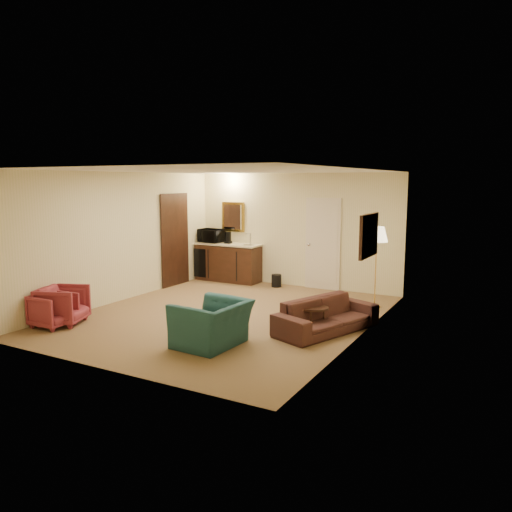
{
  "coord_description": "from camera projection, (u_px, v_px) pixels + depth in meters",
  "views": [
    {
      "loc": [
        4.71,
        -7.47,
        2.42
      ],
      "look_at": [
        0.34,
        0.5,
        1.05
      ],
      "focal_mm": 35.0,
      "sensor_mm": 36.0,
      "label": 1
    }
  ],
  "objects": [
    {
      "name": "wetbar_cabinet",
      "position": [
        228.0,
        262.0,
        12.15
      ],
      "size": [
        1.64,
        0.58,
        0.92
      ],
      "primitive_type": "cube",
      "color": "#3C1F13",
      "rests_on": "ground"
    },
    {
      "name": "sofa",
      "position": [
        327.0,
        310.0,
        8.04
      ],
      "size": [
        1.16,
        1.91,
        0.72
      ],
      "primitive_type": "imported",
      "rotation": [
        0.0,
        0.0,
        1.2
      ],
      "color": "black",
      "rests_on": "ground"
    },
    {
      "name": "floor_lamp",
      "position": [
        376.0,
        267.0,
        9.55
      ],
      "size": [
        0.52,
        0.52,
        1.57
      ],
      "primitive_type": "cube",
      "rotation": [
        0.0,
        0.0,
        -0.29
      ],
      "color": "gold",
      "rests_on": "ground"
    },
    {
      "name": "coffee_maker",
      "position": [
        228.0,
        238.0,
        12.07
      ],
      "size": [
        0.16,
        0.16,
        0.28
      ],
      "primitive_type": "cylinder",
      "rotation": [
        0.0,
        0.0,
        0.11
      ],
      "color": "black",
      "rests_on": "wetbar_cabinet"
    },
    {
      "name": "rose_chair_near",
      "position": [
        53.0,
        309.0,
        8.32
      ],
      "size": [
        0.59,
        0.63,
        0.62
      ],
      "primitive_type": "imported",
      "rotation": [
        0.0,
        0.0,
        1.61
      ],
      "color": "#993242",
      "rests_on": "ground"
    },
    {
      "name": "room_walls",
      "position": [
        243.0,
        218.0,
        9.53
      ],
      "size": [
        5.02,
        6.01,
        2.61
      ],
      "color": "beige",
      "rests_on": "ground"
    },
    {
      "name": "rose_chair_far",
      "position": [
        63.0,
        303.0,
        8.48
      ],
      "size": [
        0.87,
        0.89,
        0.72
      ],
      "primitive_type": "imported",
      "rotation": [
        0.0,
        0.0,
        1.95
      ],
      "color": "#993242",
      "rests_on": "ground"
    },
    {
      "name": "teal_armchair",
      "position": [
        212.0,
        316.0,
        7.34
      ],
      "size": [
        0.73,
        1.06,
        0.9
      ],
      "primitive_type": "imported",
      "rotation": [
        0.0,
        0.0,
        -1.63
      ],
      "color": "#1C4347",
      "rests_on": "ground"
    },
    {
      "name": "microwave",
      "position": [
        211.0,
        234.0,
        12.29
      ],
      "size": [
        0.63,
        0.39,
        0.41
      ],
      "primitive_type": "imported",
      "rotation": [
        0.0,
        0.0,
        -0.1
      ],
      "color": "black",
      "rests_on": "wetbar_cabinet"
    },
    {
      "name": "coffee_table",
      "position": [
        307.0,
        318.0,
        8.11
      ],
      "size": [
        0.86,
        0.73,
        0.42
      ],
      "primitive_type": "cube",
      "rotation": [
        0.0,
        0.0,
        -0.4
      ],
      "color": "black",
      "rests_on": "ground"
    },
    {
      "name": "waste_bin",
      "position": [
        276.0,
        281.0,
        11.5
      ],
      "size": [
        0.27,
        0.27,
        0.29
      ],
      "primitive_type": "cylinder",
      "rotation": [
        0.0,
        0.0,
        -0.2
      ],
      "color": "black",
      "rests_on": "ground"
    },
    {
      "name": "ground",
      "position": [
        226.0,
        315.0,
        9.08
      ],
      "size": [
        6.0,
        6.0,
        0.0
      ],
      "primitive_type": "plane",
      "color": "olive",
      "rests_on": "ground"
    }
  ]
}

